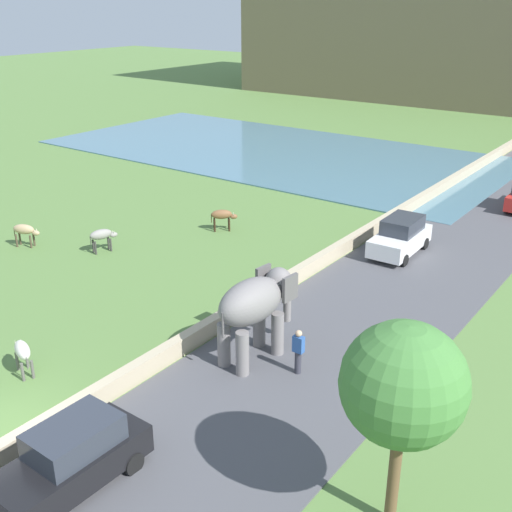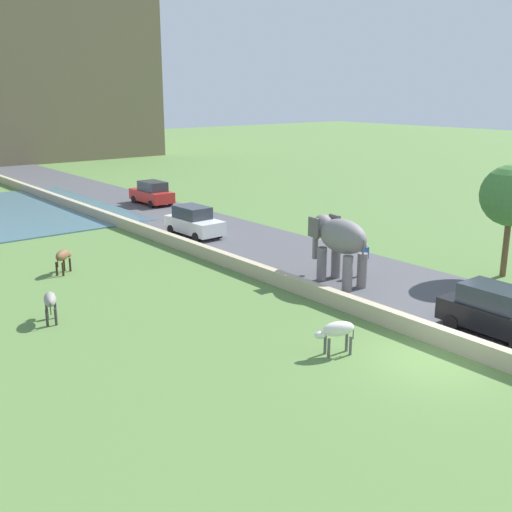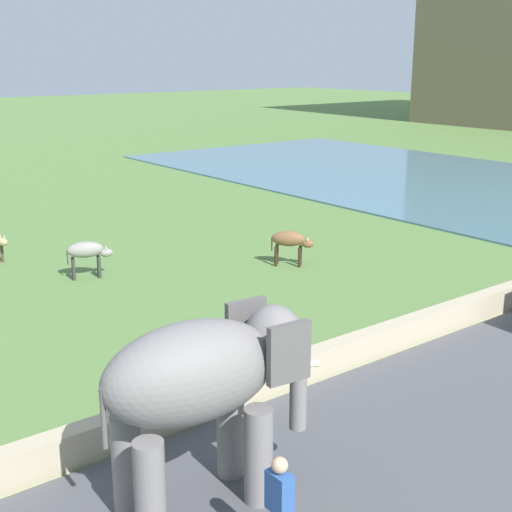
# 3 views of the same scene
# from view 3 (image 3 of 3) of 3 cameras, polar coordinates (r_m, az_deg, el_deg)

# --- Properties ---
(barrier_wall) EXTENTS (0.40, 110.00, 0.66)m
(barrier_wall) POSITION_cam_3_polar(r_m,az_deg,el_deg) (19.68, 18.46, -3.56)
(barrier_wall) COLOR tan
(barrier_wall) RESTS_ON ground
(lake) EXTENTS (36.00, 18.00, 0.08)m
(lake) POSITION_cam_3_polar(r_m,az_deg,el_deg) (40.68, 13.07, 6.14)
(lake) COLOR slate
(lake) RESTS_ON ground
(elephant) EXTENTS (1.67, 3.53, 2.99)m
(elephant) POSITION_cam_3_polar(r_m,az_deg,el_deg) (10.43, -4.13, -10.06)
(elephant) COLOR slate
(elephant) RESTS_ON ground
(person_beside_elephant) EXTENTS (0.36, 0.22, 1.63)m
(person_beside_elephant) POSITION_cam_3_polar(r_m,az_deg,el_deg) (9.82, 1.89, -19.73)
(person_beside_elephant) COLOR #33333D
(person_beside_elephant) RESTS_ON ground
(cow_grey) EXTENTS (0.79, 1.42, 1.15)m
(cow_grey) POSITION_cam_3_polar(r_m,az_deg,el_deg) (22.19, -13.48, 0.36)
(cow_grey) COLOR gray
(cow_grey) RESTS_ON ground
(cow_brown) EXTENTS (1.24, 1.20, 1.15)m
(cow_brown) POSITION_cam_3_polar(r_m,az_deg,el_deg) (22.88, 2.76, 1.25)
(cow_brown) COLOR brown
(cow_brown) RESTS_ON ground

